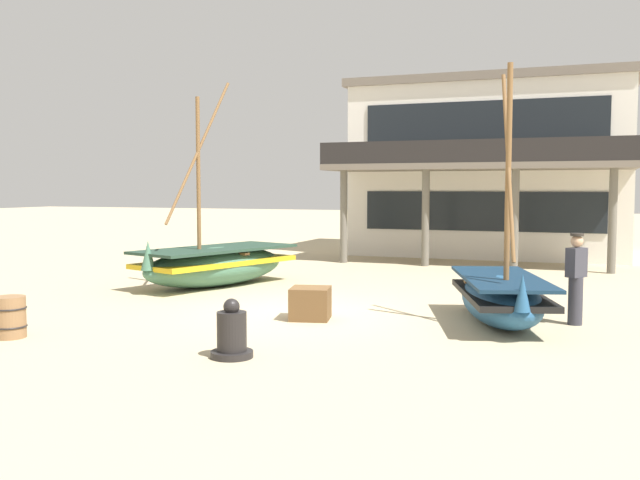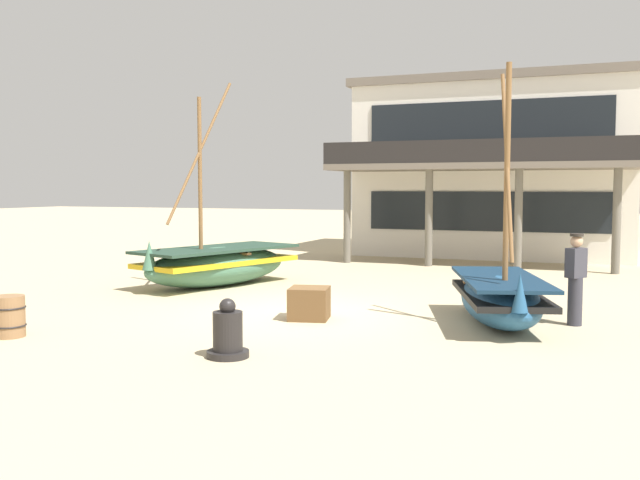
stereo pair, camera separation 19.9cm
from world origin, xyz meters
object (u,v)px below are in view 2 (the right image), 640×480
at_px(fisherman_by_hull, 576,280).
at_px(capstan_winch, 228,334).
at_px(fishing_boat_centre_large, 500,297).
at_px(harbor_building_main, 498,168).
at_px(fishing_boat_near_left, 217,264).
at_px(cargo_crate, 309,303).
at_px(wooden_barrel, 9,316).

relative_size(fisherman_by_hull, capstan_winch, 1.90).
relative_size(fishing_boat_centre_large, harbor_building_main, 0.47).
height_order(fishing_boat_near_left, fisherman_by_hull, fishing_boat_near_left).
relative_size(fisherman_by_hull, harbor_building_main, 0.17).
xyz_separation_m(fishing_boat_near_left, harbor_building_main, (5.38, 11.86, 2.68)).
relative_size(fishing_boat_centre_large, cargo_crate, 6.38).
height_order(fishing_boat_centre_large, fisherman_by_hull, fishing_boat_centre_large).
distance_m(fishing_boat_centre_large, capstan_winch, 5.33).
height_order(fishing_boat_centre_large, wooden_barrel, fishing_boat_centre_large).
height_order(wooden_barrel, harbor_building_main, harbor_building_main).
height_order(fishing_boat_near_left, fishing_boat_centre_large, fishing_boat_near_left).
bearing_deg(fishing_boat_near_left, fishing_boat_centre_large, -19.15).
relative_size(fishing_boat_near_left, harbor_building_main, 0.52).
xyz_separation_m(wooden_barrel, harbor_building_main, (5.47, 18.64, 2.88)).
distance_m(capstan_winch, harbor_building_main, 18.81).
bearing_deg(fisherman_by_hull, harbor_building_main, 103.42).
xyz_separation_m(fishing_boat_centre_large, capstan_winch, (-3.41, -4.09, -0.16)).
bearing_deg(harbor_building_main, fisherman_by_hull, -76.58).
bearing_deg(wooden_barrel, harbor_building_main, 73.63).
height_order(fishing_boat_centre_large, harbor_building_main, harbor_building_main).
xyz_separation_m(fisherman_by_hull, harbor_building_main, (-3.35, 14.03, 2.40)).
bearing_deg(fishing_boat_near_left, cargo_crate, -40.57).
bearing_deg(cargo_crate, capstan_winch, -89.08).
xyz_separation_m(fishing_boat_centre_large, wooden_barrel, (-7.54, -4.20, -0.15)).
relative_size(fishing_boat_near_left, fishing_boat_centre_large, 1.11).
distance_m(wooden_barrel, harbor_building_main, 19.64).
bearing_deg(fishing_boat_near_left, capstan_winch, -58.84).
distance_m(wooden_barrel, cargo_crate, 5.29).
bearing_deg(fishing_boat_centre_large, fisherman_by_hull, 18.00).
relative_size(wooden_barrel, cargo_crate, 0.95).
bearing_deg(harbor_building_main, fishing_boat_centre_large, -81.87).
bearing_deg(cargo_crate, fishing_boat_near_left, 139.43).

